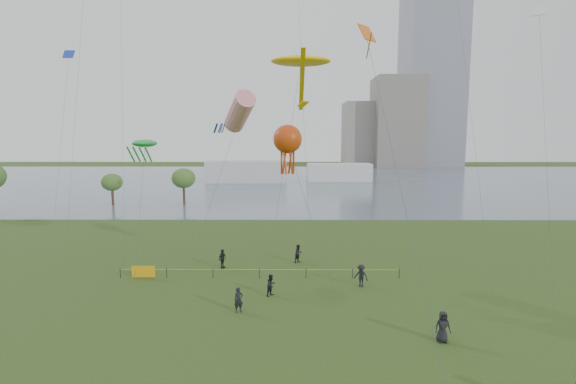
{
  "coord_description": "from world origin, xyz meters",
  "views": [
    {
      "loc": [
        0.18,
        -20.39,
        11.85
      ],
      "look_at": [
        0.0,
        10.0,
        8.0
      ],
      "focal_mm": 26.0,
      "sensor_mm": 36.0,
      "label": 1
    }
  ],
  "objects": [
    {
      "name": "kite_windsock",
      "position": [
        -4.74,
        20.3,
        14.47
      ],
      "size": [
        6.09,
        8.24,
        16.47
      ],
      "rotation": [
        0.0,
        0.0,
        -0.01
      ],
      "color": "#3F3F42"
    },
    {
      "name": "pavilion_right",
      "position": [
        14.0,
        98.0,
        2.5
      ],
      "size": [
        18.0,
        7.0,
        5.0
      ],
      "primitive_type": "cube",
      "color": "silver",
      "rests_on": "ground_plane"
    },
    {
      "name": "kite_stingray",
      "position": [
        1.12,
        18.81,
        18.9
      ],
      "size": [
        5.81,
        10.2,
        19.39
      ],
      "rotation": [
        0.0,
        0.0,
        0.12
      ],
      "color": "#3F3F42"
    },
    {
      "name": "spectator_c",
      "position": [
        -6.11,
        16.96,
        0.9
      ],
      "size": [
        0.87,
        1.13,
        1.79
      ],
      "primitive_type": "imported",
      "rotation": [
        0.0,
        0.0,
        1.1
      ],
      "color": "black",
      "rests_on": "ground_plane"
    },
    {
      "name": "spectator_g",
      "position": [
        0.97,
        18.82,
        0.88
      ],
      "size": [
        1.08,
        1.07,
        1.76
      ],
      "primitive_type": "imported",
      "rotation": [
        0.0,
        0.0,
        0.77
      ],
      "color": "black",
      "rests_on": "ground_plane"
    },
    {
      "name": "spectator_d",
      "position": [
        9.13,
        2.91,
        0.93
      ],
      "size": [
        0.91,
        0.6,
        1.86
      ],
      "primitive_type": "imported",
      "rotation": [
        0.0,
        0.0,
        0.01
      ],
      "color": "black",
      "rests_on": "ground_plane"
    },
    {
      "name": "kite_octopus",
      "position": [
        -0.06,
        14.22,
        11.81
      ],
      "size": [
        4.85,
        4.73,
        13.06
      ],
      "rotation": [
        0.0,
        0.0,
        0.38
      ],
      "color": "#3F3F42"
    },
    {
      "name": "pavilion_left",
      "position": [
        -12.0,
        95.0,
        3.0
      ],
      "size": [
        22.0,
        8.0,
        6.0
      ],
      "primitive_type": "cube",
      "color": "silver",
      "rests_on": "ground_plane"
    },
    {
      "name": "kite_creature",
      "position": [
        -13.97,
        20.12,
        11.43
      ],
      "size": [
        2.13,
        8.25,
        11.85
      ],
      "rotation": [
        0.0,
        0.0,
        0.25
      ],
      "color": "#3F3F42"
    },
    {
      "name": "building_low",
      "position": [
        32.0,
        168.0,
        14.0
      ],
      "size": [
        16.0,
        18.0,
        28.0
      ],
      "primitive_type": "cube",
      "color": "gray",
      "rests_on": "ground_plane"
    },
    {
      "name": "trees",
      "position": [
        -36.87,
        48.77,
        5.39
      ],
      "size": [
        32.95,
        15.26,
        8.37
      ],
      "color": "#3D261B",
      "rests_on": "ground_plane"
    },
    {
      "name": "kite_delta",
      "position": [
        5.38,
        7.67,
        17.65
      ],
      "size": [
        2.75,
        12.36,
        19.46
      ],
      "rotation": [
        0.0,
        0.0,
        0.03
      ],
      "color": "#3F3F42"
    },
    {
      "name": "spectator_a",
      "position": [
        -1.28,
        10.17,
        0.83
      ],
      "size": [
        0.99,
        1.02,
        1.66
      ],
      "primitive_type": "imported",
      "rotation": [
        0.0,
        0.0,
        0.89
      ],
      "color": "black",
      "rests_on": "ground_plane"
    },
    {
      "name": "tower",
      "position": [
        62.0,
        168.0,
        60.0
      ],
      "size": [
        24.0,
        24.0,
        120.0
      ],
      "primitive_type": "cube",
      "color": "slate",
      "rests_on": "ground_plane"
    },
    {
      "name": "spectator_b",
      "position": [
        5.89,
        12.15,
        0.92
      ],
      "size": [
        1.37,
        1.22,
        1.83
      ],
      "primitive_type": "imported",
      "rotation": [
        0.0,
        0.0,
        -0.58
      ],
      "color": "black",
      "rests_on": "ground_plane"
    },
    {
      "name": "ground_plane",
      "position": [
        0.0,
        0.0,
        0.0
      ],
      "size": [
        400.0,
        400.0,
        0.0
      ],
      "primitive_type": "plane",
      "color": "#213811"
    },
    {
      "name": "spectator_f",
      "position": [
        -3.39,
        7.1,
        0.87
      ],
      "size": [
        0.75,
        0.63,
        1.74
      ],
      "primitive_type": "imported",
      "rotation": [
        0.0,
        0.0,
        0.4
      ],
      "color": "black",
      "rests_on": "ground_plane"
    },
    {
      "name": "lake",
      "position": [
        0.0,
        100.0,
        0.02
      ],
      "size": [
        400.0,
        120.0,
        0.08
      ],
      "primitive_type": "cube",
      "color": "slate",
      "rests_on": "ground_plane"
    },
    {
      "name": "building_mid",
      "position": [
        46.0,
        162.0,
        19.0
      ],
      "size": [
        20.0,
        20.0,
        38.0
      ],
      "primitive_type": "cube",
      "color": "slate",
      "rests_on": "ground_plane"
    },
    {
      "name": "fence",
      "position": [
        -8.6,
        14.21,
        0.55
      ],
      "size": [
        24.07,
        0.07,
        1.05
      ],
      "color": "black",
      "rests_on": "ground_plane"
    }
  ]
}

